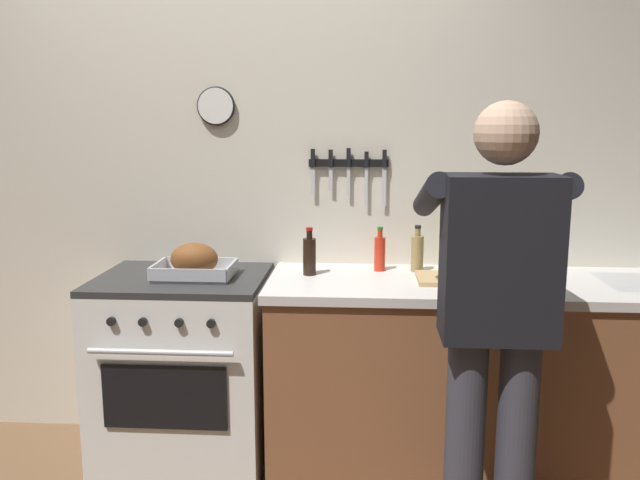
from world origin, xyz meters
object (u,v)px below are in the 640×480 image
Objects in this scene: bottle_cooking_oil at (490,251)px; bottle_hot_sauce at (380,253)px; bottle_soy_sauce at (309,255)px; roasting_pan at (194,263)px; cutting_board at (458,279)px; stove at (185,369)px; bottle_dish_soap at (525,252)px; person_cook at (496,310)px; bottle_vinegar at (417,252)px; bottle_olive_oil at (462,246)px.

bottle_cooking_oil reaches higher than bottle_hot_sauce.
bottle_hot_sauce is (0.32, 0.11, -0.00)m from bottle_soy_sauce.
roasting_pan is 1.40× the size of bottle_cooking_oil.
bottle_hot_sauce reaches higher than cutting_board.
roasting_pan is 1.18m from cutting_board.
cutting_board is (1.25, -0.01, 0.46)m from stove.
cutting_board reaches higher than stove.
roasting_pan reaches higher than cutting_board.
stove is at bearing -173.86° from bottle_cooking_oil.
person_cook is at bearing -109.97° from bottle_dish_soap.
bottle_vinegar is at bearing 177.73° from bottle_dish_soap.
person_cook is 4.72× the size of roasting_pan.
bottle_olive_oil is at bearing -176.71° from bottle_dish_soap.
bottle_dish_soap is at bearing -2.13° from bottle_cooking_oil.
bottle_dish_soap reaches higher than bottle_hot_sauce.
person_cook reaches higher than bottle_soy_sauce.
person_cook is 4.61× the size of cutting_board.
bottle_vinegar is (-0.49, 0.02, -0.01)m from bottle_dish_soap.
person_cook is at bearing -89.53° from bottle_olive_oil.
bottle_vinegar is (1.08, 0.17, 0.54)m from stove.
bottle_vinegar is at bearing 177.67° from bottle_cooking_oil.
roasting_pan is at bearing 56.30° from person_cook.
bottle_soy_sauce reaches higher than cutting_board.
roasting_pan is 0.86m from bottle_hot_sauce.
bottle_cooking_oil is at bearing 6.14° from stove.
bottle_vinegar is at bearing 169.66° from bottle_olive_oil.
bottle_soy_sauce is 0.84m from bottle_cooking_oil.
stove is 1.52m from person_cook.
bottle_vinegar is (0.50, 0.10, -0.00)m from bottle_soy_sauce.
bottle_olive_oil is at bearing 5.78° from stove.
person_cook is 6.62× the size of bottle_cooking_oil.
person_cook is at bearing -26.51° from stove.
cutting_board is 1.16× the size of bottle_olive_oil.
bottle_soy_sauce is 0.34m from bottle_hot_sauce.
bottle_dish_soap is (0.32, 0.16, 0.09)m from cutting_board.
bottle_olive_oil reaches higher than bottle_vinegar.
bottle_dish_soap is at bearing 6.38° from roasting_pan.
bottle_olive_oil is at bearing -10.34° from bottle_vinegar.
roasting_pan is at bearing -172.88° from bottle_olive_oil.
person_cook reaches higher than bottle_dish_soap.
bottle_hot_sauce is (-0.66, 0.02, -0.02)m from bottle_dish_soap.
bottle_cooking_oil reaches higher than bottle_dish_soap.
bottle_soy_sauce is 1.05× the size of bottle_hot_sauce.
cutting_board is at bearing -6.48° from bottle_soy_sauce.
roasting_pan is 1.41× the size of bottle_dish_soap.
roasting_pan is 1.69× the size of bottle_hot_sauce.
roasting_pan is at bearing -170.67° from bottle_soy_sauce.
bottle_hot_sauce is 0.95× the size of bottle_vinegar.
bottle_hot_sauce reaches higher than stove.
bottle_hot_sauce is at bearing 178.69° from bottle_vinegar.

